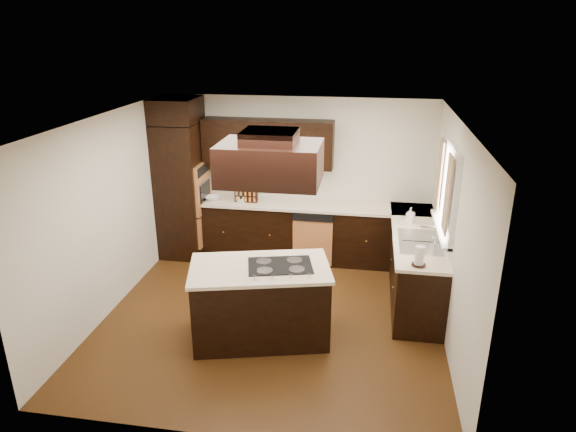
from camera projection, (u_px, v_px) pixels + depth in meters
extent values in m
cube|color=#5D3614|center=(273.00, 316.00, 6.59)|extent=(4.20, 4.20, 0.02)
cube|color=white|center=(270.00, 120.00, 5.70)|extent=(4.20, 4.20, 0.02)
cube|color=silver|center=(297.00, 177.00, 8.09)|extent=(4.20, 0.02, 2.50)
cube|color=silver|center=(222.00, 318.00, 4.19)|extent=(4.20, 0.02, 2.50)
cube|color=silver|center=(108.00, 215.00, 6.46)|extent=(0.02, 4.20, 2.50)
cube|color=silver|center=(454.00, 236.00, 5.82)|extent=(0.02, 4.20, 2.50)
cube|color=black|center=(182.00, 190.00, 8.06)|extent=(0.65, 0.75, 2.12)
cube|color=#DB8348|center=(203.00, 188.00, 7.98)|extent=(0.05, 0.62, 0.78)
cube|color=black|center=(296.00, 232.00, 8.09)|extent=(2.93, 0.60, 0.88)
cube|color=black|center=(414.00, 264.00, 6.99)|extent=(0.60, 2.40, 0.88)
cube|color=#FAE4C6|center=(296.00, 204.00, 7.91)|extent=(2.93, 0.63, 0.04)
cube|color=#FAE4C6|center=(416.00, 233.00, 6.83)|extent=(0.63, 2.40, 0.04)
cube|color=black|center=(268.00, 143.00, 7.80)|extent=(2.00, 0.34, 0.72)
cube|color=#DB8348|center=(312.00, 243.00, 7.78)|extent=(0.60, 0.05, 0.72)
cube|color=white|center=(448.00, 188.00, 6.20)|extent=(0.06, 1.32, 1.12)
cube|color=white|center=(450.00, 188.00, 6.19)|extent=(0.00, 1.20, 1.00)
cube|color=beige|center=(448.00, 194.00, 5.80)|extent=(0.02, 0.34, 0.90)
cube|color=beige|center=(439.00, 174.00, 6.58)|extent=(0.02, 0.34, 0.90)
cube|color=silver|center=(420.00, 242.00, 6.49)|extent=(0.52, 0.84, 0.01)
cube|color=black|center=(260.00, 304.00, 6.00)|extent=(1.69, 1.19, 0.88)
cube|color=#FAE4C6|center=(260.00, 268.00, 5.84)|extent=(1.76, 1.25, 0.04)
cube|color=black|center=(280.00, 265.00, 5.85)|extent=(0.82, 0.65, 0.01)
cube|color=black|center=(270.00, 163.00, 5.30)|extent=(1.05, 0.72, 0.42)
cube|color=black|center=(270.00, 137.00, 5.21)|extent=(0.55, 0.50, 0.13)
cylinder|color=silver|center=(241.00, 199.00, 7.96)|extent=(0.15, 0.15, 0.10)
cone|color=silver|center=(241.00, 187.00, 7.89)|extent=(0.13, 0.13, 0.26)
cube|color=black|center=(246.00, 193.00, 7.92)|extent=(0.35, 0.09, 0.30)
imported|color=white|center=(213.00, 198.00, 8.05)|extent=(0.24, 0.24, 0.06)
imported|color=white|center=(410.00, 215.00, 7.10)|extent=(0.13, 0.13, 0.22)
cylinder|color=white|center=(419.00, 256.00, 5.81)|extent=(0.12, 0.12, 0.24)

